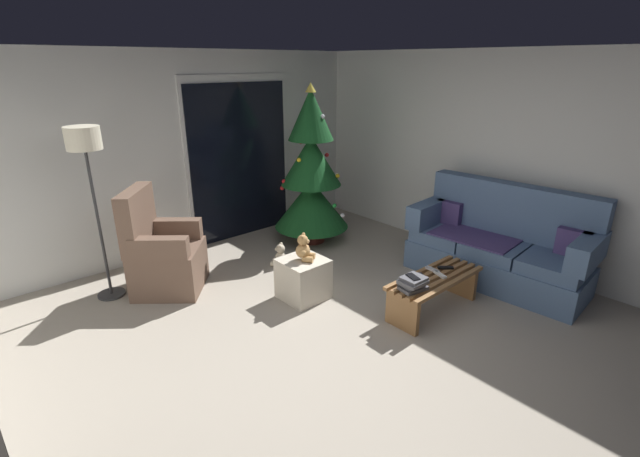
# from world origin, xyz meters

# --- Properties ---
(ground_plane) EXTENTS (7.00, 7.00, 0.00)m
(ground_plane) POSITION_xyz_m (0.00, 0.00, 0.00)
(ground_plane) COLOR #9E9384
(wall_back) EXTENTS (5.72, 0.12, 2.50)m
(wall_back) POSITION_xyz_m (0.00, 3.06, 1.25)
(wall_back) COLOR silver
(wall_back) RESTS_ON ground
(wall_right) EXTENTS (0.12, 6.00, 2.50)m
(wall_right) POSITION_xyz_m (2.86, 0.00, 1.25)
(wall_right) COLOR silver
(wall_right) RESTS_ON ground
(patio_door_frame) EXTENTS (1.60, 0.02, 2.20)m
(patio_door_frame) POSITION_xyz_m (0.96, 2.99, 1.10)
(patio_door_frame) COLOR silver
(patio_door_frame) RESTS_ON ground
(patio_door_glass) EXTENTS (1.50, 0.02, 2.10)m
(patio_door_glass) POSITION_xyz_m (0.96, 2.97, 1.05)
(patio_door_glass) COLOR black
(patio_door_glass) RESTS_ON ground
(couch) EXTENTS (0.92, 1.99, 1.08)m
(couch) POSITION_xyz_m (2.32, -0.18, 0.40)
(couch) COLOR slate
(couch) RESTS_ON ground
(coffee_table) EXTENTS (1.10, 0.40, 0.38)m
(coffee_table) POSITION_xyz_m (1.19, -0.11, 0.25)
(coffee_table) COLOR olive
(coffee_table) RESTS_ON ground
(remote_white) EXTENTS (0.09, 0.16, 0.02)m
(remote_white) POSITION_xyz_m (1.24, -0.13, 0.39)
(remote_white) COLOR silver
(remote_white) RESTS_ON coffee_table
(remote_graphite) EXTENTS (0.13, 0.15, 0.02)m
(remote_graphite) POSITION_xyz_m (1.06, -0.04, 0.39)
(remote_graphite) COLOR #333338
(remote_graphite) RESTS_ON coffee_table
(remote_black) EXTENTS (0.14, 0.14, 0.02)m
(remote_black) POSITION_xyz_m (1.42, -0.08, 0.39)
(remote_black) COLOR black
(remote_black) RESTS_ON coffee_table
(remote_silver) EXTENTS (0.06, 0.16, 0.02)m
(remote_silver) POSITION_xyz_m (1.28, -0.01, 0.39)
(remote_silver) COLOR #ADADB2
(remote_silver) RESTS_ON coffee_table
(book_stack) EXTENTS (0.27, 0.22, 0.13)m
(book_stack) POSITION_xyz_m (0.81, -0.12, 0.44)
(book_stack) COLOR #4C4C51
(book_stack) RESTS_ON coffee_table
(cell_phone) EXTENTS (0.11, 0.16, 0.01)m
(cell_phone) POSITION_xyz_m (0.80, -0.12, 0.51)
(cell_phone) COLOR black
(cell_phone) RESTS_ON book_stack
(christmas_tree) EXTENTS (1.01, 1.01, 2.11)m
(christmas_tree) POSITION_xyz_m (1.50, 2.11, 0.93)
(christmas_tree) COLOR #4C1E19
(christmas_tree) RESTS_ON ground
(armchair) EXTENTS (0.97, 0.97, 1.13)m
(armchair) POSITION_xyz_m (-0.61, 2.11, 0.40)
(armchair) COLOR brown
(armchair) RESTS_ON ground
(floor_lamp) EXTENTS (0.32, 0.32, 1.78)m
(floor_lamp) POSITION_xyz_m (-1.11, 2.36, 1.51)
(floor_lamp) COLOR #2D2D30
(floor_lamp) RESTS_ON ground
(ottoman) EXTENTS (0.44, 0.44, 0.44)m
(ottoman) POSITION_xyz_m (0.39, 0.96, 0.22)
(ottoman) COLOR beige
(ottoman) RESTS_ON ground
(teddy_bear_honey) EXTENTS (0.21, 0.22, 0.29)m
(teddy_bear_honey) POSITION_xyz_m (0.40, 0.95, 0.56)
(teddy_bear_honey) COLOR tan
(teddy_bear_honey) RESTS_ON ottoman
(teddy_bear_cream_by_tree) EXTENTS (0.21, 0.22, 0.29)m
(teddy_bear_cream_by_tree) POSITION_xyz_m (0.69, 1.76, 0.12)
(teddy_bear_cream_by_tree) COLOR beige
(teddy_bear_cream_by_tree) RESTS_ON ground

